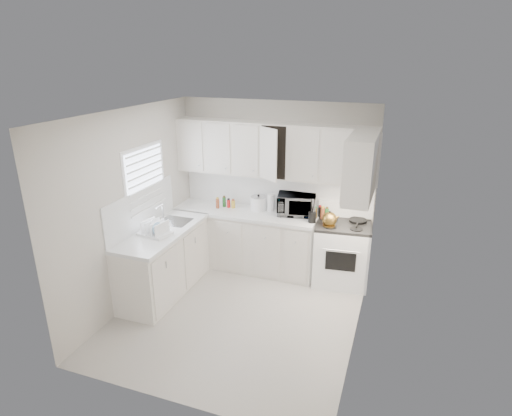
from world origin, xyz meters
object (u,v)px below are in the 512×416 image
at_px(microwave, 297,202).
at_px(dish_rack, 154,227).
at_px(stove, 342,246).
at_px(tea_kettle, 330,218).
at_px(utensil_crock, 312,210).
at_px(rice_cooker, 258,202).

height_order(microwave, dish_rack, microwave).
relative_size(stove, tea_kettle, 4.61).
relative_size(utensil_crock, dish_rack, 0.91).
distance_m(stove, tea_kettle, 0.52).
xyz_separation_m(tea_kettle, rice_cooker, (-1.15, 0.28, 0.01)).
bearing_deg(dish_rack, rice_cooker, 63.52).
xyz_separation_m(stove, rice_cooker, (-1.33, 0.12, 0.48)).
xyz_separation_m(tea_kettle, utensil_crock, (-0.25, 0.04, 0.07)).
relative_size(rice_cooker, utensil_crock, 0.67).
bearing_deg(rice_cooker, utensil_crock, 2.08).
bearing_deg(tea_kettle, utensil_crock, 170.12).
bearing_deg(microwave, tea_kettle, -38.54).
distance_m(microwave, utensil_crock, 0.38).
distance_m(microwave, rice_cooker, 0.61).
bearing_deg(microwave, utensil_crock, -50.90).
relative_size(stove, utensil_crock, 3.26).
relative_size(microwave, dish_rack, 1.40).
bearing_deg(stove, rice_cooker, 168.69).
bearing_deg(rice_cooker, stove, 11.98).
distance_m(tea_kettle, microwave, 0.62).
bearing_deg(rice_cooker, tea_kettle, 3.49).
relative_size(tea_kettle, utensil_crock, 0.71).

